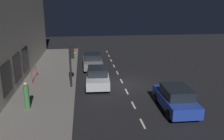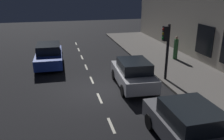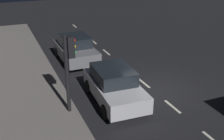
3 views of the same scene
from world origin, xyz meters
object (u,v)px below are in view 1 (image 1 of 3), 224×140
at_px(traffic_light, 72,60).
at_px(parked_car_0, 176,98).
at_px(pedestrian_0, 27,96).
at_px(parked_car_2, 98,77).
at_px(parked_car_1, 93,61).

relative_size(traffic_light, parked_car_0, 0.75).
relative_size(parked_car_0, pedestrian_0, 2.49).
bearing_deg(pedestrian_0, parked_car_2, 85.47).
bearing_deg(parked_car_0, pedestrian_0, 174.87).
distance_m(parked_car_0, parked_car_1, 11.71).
bearing_deg(pedestrian_0, parked_car_0, 38.95).
distance_m(parked_car_1, pedestrian_0, 10.65).
xyz_separation_m(parked_car_2, pedestrian_0, (4.81, 4.07, 0.19)).
height_order(traffic_light, pedestrian_0, traffic_light).
distance_m(traffic_light, pedestrian_0, 4.88).
bearing_deg(parked_car_0, parked_car_2, 133.79).
bearing_deg(parked_car_1, parked_car_2, 91.43).
distance_m(traffic_light, parked_car_2, 2.60).
height_order(parked_car_0, parked_car_2, same).
distance_m(parked_car_2, pedestrian_0, 6.30).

